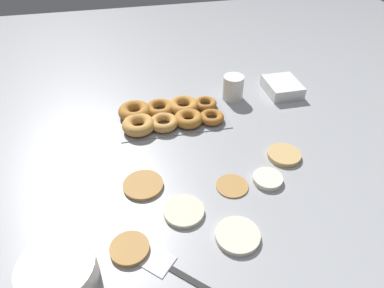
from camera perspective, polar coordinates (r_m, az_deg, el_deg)
The scene contains 13 objects.
ground_plane at distance 0.99m, azimuth 2.17°, elevation -4.17°, with size 3.00×3.00×0.00m, color #9EA0A5.
pancake_0 at distance 0.88m, azimuth -1.37°, elevation -11.13°, with size 0.10×0.10×0.01m, color beige.
pancake_1 at distance 0.98m, azimuth 12.50°, elevation -5.71°, with size 0.08×0.08×0.02m, color silver.
pancake_2 at distance 0.84m, azimuth 7.61°, elevation -14.88°, with size 0.11×0.11×0.01m, color beige.
pancake_3 at distance 0.83m, azimuth -10.36°, elevation -16.76°, with size 0.09×0.09×0.01m, color #B27F42.
pancake_4 at distance 0.95m, azimuth -8.15°, elevation -6.79°, with size 0.11×0.11×0.01m, color #B27F42.
pancake_5 at distance 1.06m, azimuth 15.11°, elevation -1.80°, with size 0.10×0.10×0.01m, color tan.
pancake_6 at distance 0.95m, azimuth 6.71°, elevation -6.86°, with size 0.09×0.09×0.01m, color #B27F42.
donut_tray at distance 1.18m, azimuth -4.24°, elevation 4.89°, with size 0.37×0.19×0.04m.
batter_bowl at distance 0.81m, azimuth -21.42°, elevation -19.33°, with size 0.16×0.16×0.06m.
container_stack at distance 1.37m, azimuth 14.79°, elevation 9.15°, with size 0.12×0.14×0.05m.
paper_cup at distance 1.29m, azimuth 6.86°, elevation 9.32°, with size 0.08×0.08×0.09m.
spatula at distance 0.80m, azimuth -5.46°, elevation -18.95°, with size 0.21×0.20×0.01m.
Camera 1 is at (0.19, 0.69, 0.68)m, focal length 32.00 mm.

